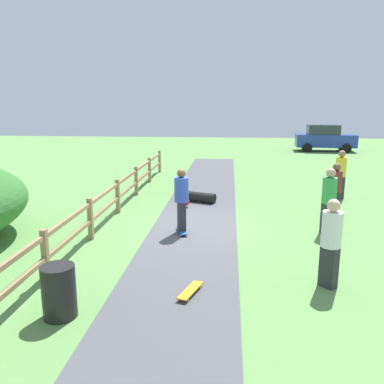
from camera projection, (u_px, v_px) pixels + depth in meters
The scene contains 12 objects.
ground_plane at pixel (195, 227), 11.42m from camera, with size 60.00×60.00×0.00m, color #60934C.
asphalt_path at pixel (195, 227), 11.42m from camera, with size 2.40×28.00×0.02m, color #515156.
wooden_fence at pixel (105, 202), 11.52m from camera, with size 0.12×18.12×1.10m.
trash_bin at pixel (59, 292), 6.56m from camera, with size 0.56×0.56×0.90m, color black.
skater_riding at pixel (182, 198), 10.65m from camera, with size 0.47×0.82×1.77m.
skater_fallen at pixel (195, 197), 14.16m from camera, with size 1.45×1.32×0.36m.
skateboard_loose at pixel (190, 290), 7.39m from camera, with size 0.44×0.82×0.08m.
bystander_white at pixel (331, 239), 7.53m from camera, with size 0.54×0.54×1.75m.
bystander_green at pixel (329, 198), 10.69m from camera, with size 0.50×0.50×1.80m.
bystander_yellow at pixel (341, 172), 14.57m from camera, with size 0.51×0.51×1.80m.
bystander_maroon at pixel (335, 187), 12.31m from camera, with size 0.47×0.47×1.69m.
parked_car_blue at pixel (325, 138), 29.04m from camera, with size 4.29×2.18×1.92m.
Camera 1 is at (0.96, -10.88, 3.50)m, focal length 37.19 mm.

